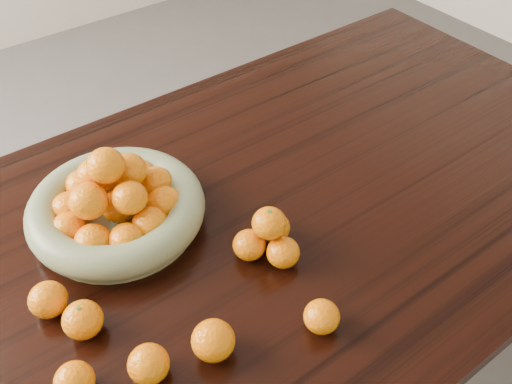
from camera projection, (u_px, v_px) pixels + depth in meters
dining_table at (234, 253)px, 1.22m from camera, size 2.00×1.00×0.75m
fruit_bowl at (116, 206)px, 1.13m from camera, size 0.35×0.35×0.18m
orange_pyramid at (269, 237)px, 1.08m from camera, size 0.13×0.12×0.11m
loose_orange_0 at (83, 320)px, 0.95m from camera, size 0.07×0.07×0.06m
loose_orange_1 at (149, 364)px, 0.89m from camera, size 0.07×0.07×0.06m
loose_orange_2 at (322, 317)px, 0.96m from camera, size 0.06×0.06×0.06m
loose_orange_3 at (48, 300)px, 0.98m from camera, size 0.07×0.07×0.06m
loose_orange_4 at (74, 381)px, 0.87m from camera, size 0.06×0.06×0.06m
loose_orange_5 at (213, 340)px, 0.92m from camera, size 0.07×0.07×0.07m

